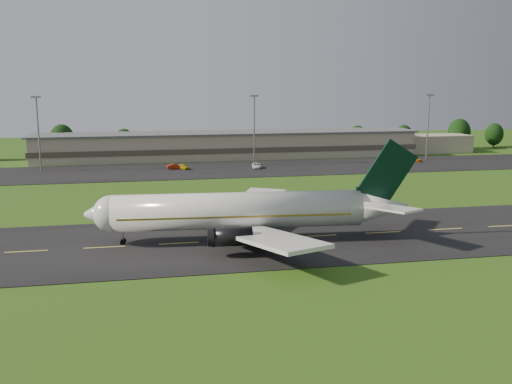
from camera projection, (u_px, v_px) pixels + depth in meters
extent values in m
plane|color=#234C13|center=(318.00, 236.00, 90.63)|extent=(360.00, 360.00, 0.00)
cube|color=black|center=(318.00, 236.00, 90.62)|extent=(220.00, 30.00, 0.10)
cube|color=black|center=(242.00, 169.00, 159.98)|extent=(260.00, 30.00, 0.10)
cylinder|color=silver|center=(238.00, 211.00, 87.28)|extent=(38.32, 8.59, 5.60)
sphere|color=silver|center=(112.00, 214.00, 85.17)|extent=(5.60, 5.60, 5.60)
cone|color=silver|center=(98.00, 214.00, 84.94)|extent=(4.41, 5.68, 5.38)
cone|color=silver|center=(380.00, 207.00, 89.79)|extent=(9.41, 6.18, 5.49)
cube|color=olive|center=(235.00, 213.00, 87.29)|extent=(35.34, 8.39, 0.28)
cube|color=black|center=(107.00, 210.00, 84.99)|extent=(2.23, 3.15, 0.65)
cube|color=silver|center=(271.00, 239.00, 77.23)|extent=(12.92, 20.22, 2.20)
cube|color=silver|center=(253.00, 204.00, 98.69)|extent=(15.21, 20.01, 2.20)
cube|color=silver|center=(391.00, 208.00, 84.74)|extent=(7.05, 9.39, 0.91)
cube|color=silver|center=(371.00, 195.00, 94.49)|extent=(7.94, 9.32, 0.91)
cube|color=black|center=(371.00, 196.00, 89.28)|extent=(5.03, 0.94, 3.00)
cube|color=black|center=(388.00, 172.00, 88.85)|extent=(9.44, 1.19, 10.55)
cylinder|color=black|center=(232.00, 237.00, 79.68)|extent=(5.80, 3.13, 2.70)
cylinder|color=black|center=(225.00, 211.00, 95.28)|extent=(5.80, 3.13, 2.70)
cube|color=tan|center=(230.00, 146.00, 182.34)|extent=(120.00, 15.00, 8.00)
cube|color=#4C4438|center=(230.00, 148.00, 182.50)|extent=(121.00, 15.40, 1.60)
cube|color=#595B60|center=(229.00, 133.00, 181.55)|extent=(122.00, 16.00, 0.50)
cube|color=tan|center=(428.00, 144.00, 197.63)|extent=(28.00, 11.00, 6.00)
cylinder|color=gray|center=(39.00, 134.00, 155.43)|extent=(0.44, 0.44, 20.00)
cube|color=gray|center=(36.00, 97.00, 153.50)|extent=(2.40, 1.20, 0.50)
cylinder|color=gray|center=(254.00, 131.00, 166.72)|extent=(0.44, 0.44, 20.00)
cube|color=gray|center=(254.00, 96.00, 164.79)|extent=(2.40, 1.20, 0.50)
cylinder|color=gray|center=(428.00, 128.00, 177.07)|extent=(0.44, 0.44, 20.00)
cube|color=gray|center=(430.00, 95.00, 175.14)|extent=(2.40, 1.20, 0.50)
cylinder|color=black|center=(63.00, 153.00, 183.06)|extent=(0.56, 0.56, 3.39)
ellipsoid|color=black|center=(62.00, 140.00, 182.26)|extent=(7.92, 7.92, 9.90)
cylinder|color=black|center=(125.00, 152.00, 185.87)|extent=(0.56, 0.56, 2.88)
ellipsoid|color=black|center=(124.00, 142.00, 185.19)|extent=(6.71, 6.71, 8.39)
cylinder|color=black|center=(357.00, 147.00, 202.45)|extent=(0.56, 0.56, 2.80)
ellipsoid|color=black|center=(357.00, 137.00, 201.80)|extent=(6.54, 6.54, 8.18)
cylinder|color=black|center=(403.00, 146.00, 203.68)|extent=(0.56, 0.56, 2.84)
ellipsoid|color=black|center=(403.00, 136.00, 203.02)|extent=(6.63, 6.63, 8.29)
cylinder|color=black|center=(458.00, 144.00, 207.50)|extent=(0.56, 0.56, 3.45)
ellipsoid|color=black|center=(459.00, 133.00, 206.70)|extent=(8.04, 8.04, 10.05)
cylinder|color=black|center=(493.00, 143.00, 212.58)|extent=(0.56, 0.56, 2.82)
ellipsoid|color=black|center=(494.00, 134.00, 211.92)|extent=(6.58, 6.58, 8.22)
imported|color=gold|center=(183.00, 167.00, 159.01)|extent=(3.65, 4.52, 1.45)
imported|color=#99220A|center=(175.00, 167.00, 159.30)|extent=(4.37, 1.68, 1.42)
imported|color=white|center=(257.00, 166.00, 160.96)|extent=(3.15, 5.53, 1.45)
imported|color=#C1740B|center=(414.00, 159.00, 174.22)|extent=(4.41, 4.57, 1.31)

